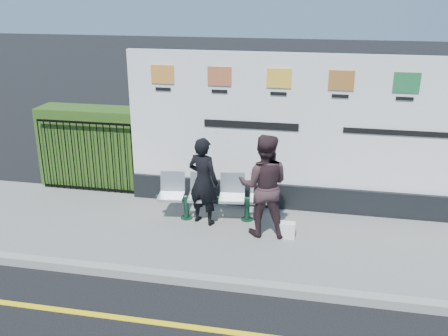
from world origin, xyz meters
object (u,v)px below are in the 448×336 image
(billboard, at_px, (336,147))
(woman_right, at_px, (264,185))
(bench, at_px, (217,208))
(woman_left, at_px, (203,181))

(billboard, relative_size, woman_right, 4.41)
(billboard, xyz_separation_m, bench, (-2.10, -0.83, -1.07))
(bench, bearing_deg, woman_left, -146.59)
(billboard, xyz_separation_m, woman_right, (-1.19, -1.22, -0.39))
(billboard, bearing_deg, bench, -158.59)
(billboard, height_order, woman_right, billboard)
(billboard, relative_size, woman_left, 4.91)
(woman_right, bearing_deg, bench, -27.65)
(billboard, relative_size, bench, 3.70)
(bench, distance_m, woman_right, 1.20)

